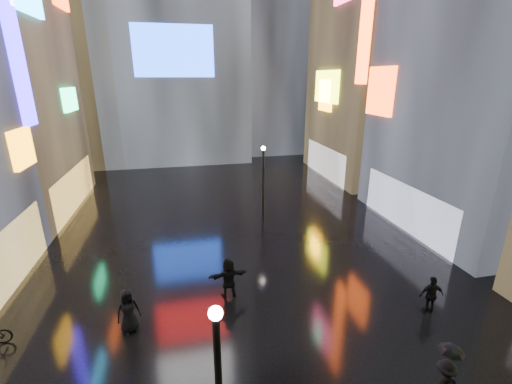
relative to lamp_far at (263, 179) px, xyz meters
name	(u,v)px	position (x,y,z in m)	size (l,w,h in m)	color
ground	(231,225)	(-2.39, -0.58, -2.94)	(140.00, 140.00, 0.00)	black
building_right_far	(384,26)	(13.58, 9.41, 11.03)	(10.28, 12.00, 28.00)	black
tower_flank_right	(268,15)	(6.61, 25.42, 14.06)	(12.00, 12.00, 34.00)	black
tower_flank_left	(68,43)	(-16.39, 21.42, 10.06)	(10.00, 10.00, 26.00)	black
lamp_far	(263,179)	(0.00, 0.00, 0.00)	(0.30, 0.30, 5.20)	black
pedestrian_2	(444,384)	(1.90, -15.22, -2.13)	(1.05, 0.60, 1.63)	black
pedestrian_3	(431,295)	(4.53, -11.36, -2.09)	(1.00, 0.42, 1.71)	black
pedestrian_4	(128,311)	(-7.74, -9.77, -2.03)	(0.90, 0.58, 1.84)	black
pedestrian_5	(229,278)	(-3.61, -8.39, -2.00)	(1.76, 0.56, 1.89)	black
umbrella_1	(450,354)	(1.90, -15.22, -1.02)	(0.69, 0.69, 0.60)	black
umbrella_2	(124,281)	(-7.74, -9.77, -0.71)	(0.88, 0.89, 0.80)	black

